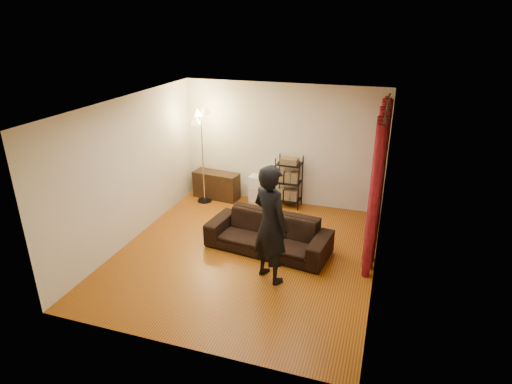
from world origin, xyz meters
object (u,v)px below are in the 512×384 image
(media_cabinet, at_px, (216,185))
(wire_shelf, at_px, (289,182))
(sofa, at_px, (268,234))
(floor_lamp, at_px, (203,157))
(person, at_px, (270,224))
(storage_boxes, at_px, (258,189))

(media_cabinet, relative_size, wire_shelf, 0.92)
(wire_shelf, bearing_deg, sofa, -107.63)
(floor_lamp, bearing_deg, person, -47.72)
(sofa, bearing_deg, media_cabinet, 140.79)
(sofa, xyz_separation_m, floor_lamp, (-2.03, 1.68, 0.76))
(person, bearing_deg, floor_lamp, -15.75)
(media_cabinet, bearing_deg, sofa, -40.68)
(wire_shelf, relative_size, floor_lamp, 0.53)
(media_cabinet, relative_size, floor_lamp, 0.49)
(sofa, height_order, storage_boxes, sofa)
(sofa, relative_size, storage_boxes, 3.54)
(media_cabinet, height_order, wire_shelf, wire_shelf)
(sofa, xyz_separation_m, person, (0.29, -0.87, 0.65))
(person, height_order, storage_boxes, person)
(floor_lamp, bearing_deg, wire_shelf, 10.10)
(person, distance_m, storage_boxes, 3.20)
(storage_boxes, xyz_separation_m, wire_shelf, (0.72, -0.03, 0.26))
(storage_boxes, bearing_deg, media_cabinet, -175.16)
(storage_boxes, bearing_deg, sofa, -67.62)
(floor_lamp, bearing_deg, storage_boxes, 17.58)
(sofa, xyz_separation_m, wire_shelf, (-0.12, 2.02, 0.25))
(sofa, distance_m, floor_lamp, 2.74)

